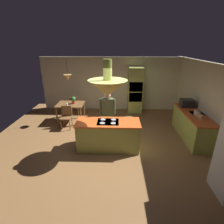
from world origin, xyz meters
TOP-DOWN VIEW (x-y plane):
  - ground at (0.00, 0.00)m, footprint 8.16×8.16m
  - wall_back at (0.00, 3.45)m, footprint 6.80×0.10m
  - wall_right at (3.25, 0.40)m, footprint 0.10×7.20m
  - kitchen_island at (0.00, -0.20)m, footprint 1.92×0.78m
  - counter_run_right at (2.84, 0.60)m, footprint 0.73×2.19m
  - oven_tower at (1.10, 3.04)m, footprint 0.66×0.62m
  - dining_table at (-1.70, 1.90)m, footprint 1.10×0.88m
  - person_at_island at (-0.05, 0.46)m, footprint 0.53×0.22m
  - range_hood at (0.00, -0.20)m, footprint 1.10×1.10m
  - pendant_light_over_table at (-1.70, 1.90)m, footprint 0.32×0.32m
  - chair_facing_island at (-1.70, 1.24)m, footprint 0.40×0.40m
  - chair_by_back_wall at (-1.70, 2.56)m, footprint 0.40×0.40m
  - potted_plant_on_table at (-1.57, 1.94)m, footprint 0.20×0.20m
  - cup_on_table at (-1.77, 1.68)m, footprint 0.07×0.07m
  - canister_flour at (2.84, 0.06)m, footprint 0.12×0.12m
  - canister_sugar at (2.84, 0.24)m, footprint 0.12×0.12m
  - canister_tea at (2.84, 0.42)m, footprint 0.13×0.13m
  - microwave_on_counter at (2.84, 1.25)m, footprint 0.46×0.36m

SIDE VIEW (x-z plane):
  - ground at x=0.00m, z-range 0.00..0.00m
  - kitchen_island at x=0.00m, z-range -0.01..0.93m
  - counter_run_right at x=2.84m, z-range 0.01..0.93m
  - chair_facing_island at x=-1.70m, z-range 0.07..0.94m
  - chair_by_back_wall at x=-1.70m, z-range 0.07..0.94m
  - dining_table at x=-1.70m, z-range 0.28..1.04m
  - cup_on_table at x=-1.77m, z-range 0.76..0.85m
  - potted_plant_on_table at x=-1.57m, z-range 0.78..1.08m
  - person_at_island at x=-0.05m, z-range 0.12..1.78m
  - canister_flour at x=2.84m, z-range 0.92..1.07m
  - canister_tea at x=2.84m, z-range 0.92..1.09m
  - canister_sugar at x=2.84m, z-range 0.92..1.10m
  - oven_tower at x=1.10m, z-range 0.00..2.12m
  - microwave_on_counter at x=2.84m, z-range 0.92..1.20m
  - wall_back at x=0.00m, z-range 0.00..2.55m
  - wall_right at x=3.25m, z-range 0.00..2.55m
  - pendant_light_over_table at x=-1.70m, z-range 1.45..2.27m
  - range_hood at x=0.00m, z-range 1.47..2.47m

